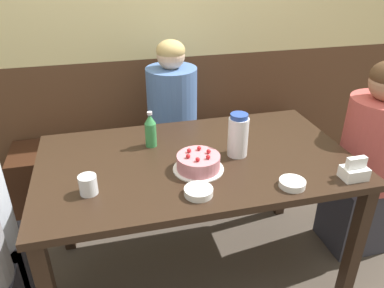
% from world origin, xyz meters
% --- Properties ---
extents(ground_plane, '(12.00, 12.00, 0.00)m').
position_xyz_m(ground_plane, '(0.00, 0.00, 0.00)').
color(ground_plane, '#4C4238').
extents(back_wall, '(4.80, 0.04, 2.50)m').
position_xyz_m(back_wall, '(0.00, 1.05, 1.25)').
color(back_wall, brown).
rests_on(back_wall, ground_plane).
extents(bench_seat, '(2.10, 0.38, 0.46)m').
position_xyz_m(bench_seat, '(0.00, 0.83, 0.23)').
color(bench_seat, '#381E11').
rests_on(bench_seat, ground_plane).
extents(dining_table, '(1.50, 0.86, 0.75)m').
position_xyz_m(dining_table, '(0.00, 0.00, 0.66)').
color(dining_table, black).
rests_on(dining_table, ground_plane).
extents(birthday_cake, '(0.23, 0.23, 0.09)m').
position_xyz_m(birthday_cake, '(-0.02, -0.11, 0.79)').
color(birthday_cake, white).
rests_on(birthday_cake, dining_table).
extents(water_pitcher, '(0.10, 0.10, 0.22)m').
position_xyz_m(water_pitcher, '(0.20, -0.02, 0.86)').
color(water_pitcher, white).
rests_on(water_pitcher, dining_table).
extents(soju_bottle, '(0.06, 0.06, 0.19)m').
position_xyz_m(soju_bottle, '(-0.19, 0.18, 0.84)').
color(soju_bottle, '#388E4C').
rests_on(soju_bottle, dining_table).
extents(napkin_holder, '(0.11, 0.08, 0.11)m').
position_xyz_m(napkin_holder, '(0.63, -0.34, 0.79)').
color(napkin_holder, white).
rests_on(napkin_holder, dining_table).
extents(bowl_soup_white, '(0.12, 0.12, 0.03)m').
position_xyz_m(bowl_soup_white, '(-0.07, -0.30, 0.77)').
color(bowl_soup_white, white).
rests_on(bowl_soup_white, dining_table).
extents(bowl_rice_small, '(0.11, 0.11, 0.03)m').
position_xyz_m(bowl_rice_small, '(0.34, -0.34, 0.77)').
color(bowl_rice_small, white).
rests_on(bowl_rice_small, dining_table).
extents(glass_water_tall, '(0.08, 0.08, 0.08)m').
position_xyz_m(glass_water_tall, '(-0.50, -0.18, 0.79)').
color(glass_water_tall, silver).
rests_on(glass_water_tall, dining_table).
extents(person_teal_shirt, '(0.32, 0.34, 1.17)m').
position_xyz_m(person_teal_shirt, '(0.02, 0.69, 0.55)').
color(person_teal_shirt, '#33333D').
rests_on(person_teal_shirt, ground_plane).
extents(person_grey_tee, '(0.34, 0.34, 1.16)m').
position_xyz_m(person_grey_tee, '(1.01, -0.00, 0.56)').
color(person_grey_tee, '#33333D').
rests_on(person_grey_tee, ground_plane).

